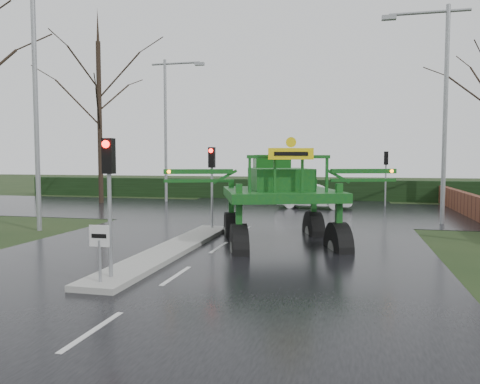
% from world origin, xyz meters
% --- Properties ---
extents(ground, '(140.00, 140.00, 0.00)m').
position_xyz_m(ground, '(0.00, 0.00, 0.00)').
color(ground, black).
rests_on(ground, ground).
extents(road_main, '(14.00, 80.00, 0.02)m').
position_xyz_m(road_main, '(0.00, 10.00, 0.00)').
color(road_main, black).
rests_on(road_main, ground).
extents(road_cross, '(80.00, 12.00, 0.02)m').
position_xyz_m(road_cross, '(0.00, 16.00, 0.01)').
color(road_cross, black).
rests_on(road_cross, ground).
extents(median_island, '(1.20, 10.00, 0.16)m').
position_xyz_m(median_island, '(-1.30, 3.00, 0.09)').
color(median_island, gray).
rests_on(median_island, ground).
extents(hedge_row, '(44.00, 0.90, 1.50)m').
position_xyz_m(hedge_row, '(0.00, 24.00, 0.75)').
color(hedge_row, black).
rests_on(hedge_row, ground).
extents(brick_wall, '(0.40, 20.00, 1.20)m').
position_xyz_m(brick_wall, '(10.50, 16.00, 0.60)').
color(brick_wall, '#592D1E').
rests_on(brick_wall, ground).
extents(keep_left_sign, '(0.50, 0.07, 1.35)m').
position_xyz_m(keep_left_sign, '(-1.30, -1.50, 1.06)').
color(keep_left_sign, gray).
rests_on(keep_left_sign, ground).
extents(traffic_signal_near, '(0.26, 0.33, 3.52)m').
position_xyz_m(traffic_signal_near, '(-1.30, -1.01, 2.59)').
color(traffic_signal_near, gray).
rests_on(traffic_signal_near, ground).
extents(traffic_signal_mid, '(0.26, 0.33, 3.52)m').
position_xyz_m(traffic_signal_mid, '(-1.30, 7.49, 2.59)').
color(traffic_signal_mid, gray).
rests_on(traffic_signal_mid, ground).
extents(traffic_signal_far, '(0.26, 0.33, 3.52)m').
position_xyz_m(traffic_signal_far, '(6.50, 20.01, 2.59)').
color(traffic_signal_far, gray).
rests_on(traffic_signal_far, ground).
extents(street_light_left_near, '(3.85, 0.30, 10.00)m').
position_xyz_m(street_light_left_near, '(-8.19, 6.00, 5.99)').
color(street_light_left_near, gray).
rests_on(street_light_left_near, ground).
extents(street_light_right, '(3.85, 0.30, 10.00)m').
position_xyz_m(street_light_right, '(8.19, 12.00, 5.99)').
color(street_light_right, gray).
rests_on(street_light_right, ground).
extents(street_light_left_far, '(3.85, 0.30, 10.00)m').
position_xyz_m(street_light_left_far, '(-8.19, 20.00, 5.99)').
color(street_light_left_far, gray).
rests_on(street_light_left_far, ground).
extents(tree_left_far, '(7.70, 7.70, 13.26)m').
position_xyz_m(tree_left_far, '(-12.50, 18.00, 7.15)').
color(tree_left_far, black).
rests_on(tree_left_far, ground).
extents(crop_sprayer, '(7.96, 6.16, 4.66)m').
position_xyz_m(crop_sprayer, '(0.74, 3.76, 2.21)').
color(crop_sprayer, black).
rests_on(crop_sprayer, ground).
extents(white_sedan, '(4.65, 1.84, 1.51)m').
position_xyz_m(white_sedan, '(2.15, 17.70, 0.00)').
color(white_sedan, white).
rests_on(white_sedan, ground).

